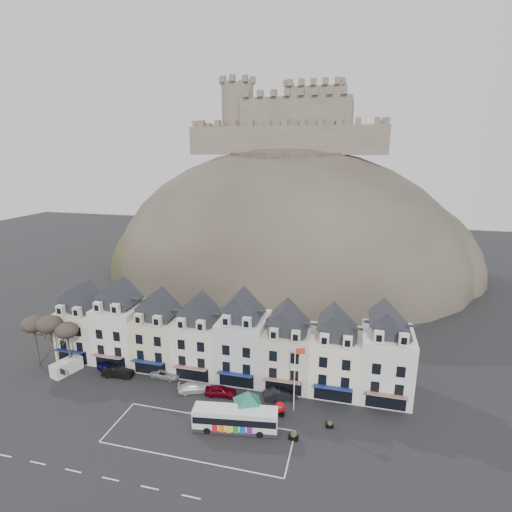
{
  "coord_description": "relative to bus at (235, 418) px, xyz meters",
  "views": [
    {
      "loc": [
        18.53,
        -36.32,
        32.99
      ],
      "look_at": [
        3.25,
        24.0,
        16.54
      ],
      "focal_mm": 28.0,
      "sensor_mm": 36.0,
      "label": 1
    }
  ],
  "objects": [
    {
      "name": "ground",
      "position": [
        -5.86,
        -3.49,
        -1.6
      ],
      "size": [
        300.0,
        300.0,
        0.0
      ],
      "primitive_type": "plane",
      "color": "black",
      "rests_on": "ground"
    },
    {
      "name": "coach_bay_markings",
      "position": [
        -3.86,
        -2.24,
        -1.6
      ],
      "size": [
        22.0,
        7.5,
        0.01
      ],
      "primitive_type": "cube",
      "color": "silver",
      "rests_on": "ground"
    },
    {
      "name": "townhouse_terrace",
      "position": [
        -5.72,
        12.48,
        3.7
      ],
      "size": [
        54.4,
        9.35,
        11.8
      ],
      "color": "beige",
      "rests_on": "ground"
    },
    {
      "name": "castle_hill",
      "position": [
        -4.61,
        65.46,
        -1.49
      ],
      "size": [
        100.0,
        76.0,
        68.0
      ],
      "color": "#342D28",
      "rests_on": "ground"
    },
    {
      "name": "castle",
      "position": [
        -5.35,
        72.44,
        38.59
      ],
      "size": [
        50.2,
        22.2,
        22.0
      ],
      "color": "#675B4F",
      "rests_on": "ground"
    },
    {
      "name": "tree_left_far",
      "position": [
        -34.86,
        7.01,
        5.3
      ],
      "size": [
        3.61,
        3.61,
        8.24
      ],
      "color": "#322820",
      "rests_on": "ground"
    },
    {
      "name": "tree_left_mid",
      "position": [
        -31.86,
        7.01,
        5.64
      ],
      "size": [
        3.78,
        3.78,
        8.64
      ],
      "color": "#322820",
      "rests_on": "ground"
    },
    {
      "name": "tree_left_near",
      "position": [
        -28.86,
        7.01,
        4.95
      ],
      "size": [
        3.43,
        3.43,
        7.84
      ],
      "color": "#322820",
      "rests_on": "ground"
    },
    {
      "name": "bus",
      "position": [
        0.0,
        0.0,
        0.0
      ],
      "size": [
        10.5,
        3.82,
        2.9
      ],
      "rotation": [
        0.0,
        0.0,
        0.14
      ],
      "color": "#262628",
      "rests_on": "ground"
    },
    {
      "name": "bus_shelter",
      "position": [
        1.05,
        1.85,
        1.76
      ],
      "size": [
        6.21,
        6.21,
        4.33
      ],
      "rotation": [
        0.0,
        0.0,
        0.42
      ],
      "color": "black",
      "rests_on": "ground"
    },
    {
      "name": "red_buoy",
      "position": [
        4.67,
        4.18,
        -0.69
      ],
      "size": [
        1.45,
        1.45,
        1.79
      ],
      "rotation": [
        0.0,
        0.0,
        0.21
      ],
      "color": "black",
      "rests_on": "ground"
    },
    {
      "name": "flagpole",
      "position": [
        6.38,
        5.58,
        3.65
      ],
      "size": [
        1.28,
        0.48,
        9.19
      ],
      "rotation": [
        0.0,
        0.0,
        0.32
      ],
      "color": "silver",
      "rests_on": "ground"
    },
    {
      "name": "white_van",
      "position": [
        -28.89,
        6.04,
        -0.58
      ],
      "size": [
        3.13,
        4.83,
        2.04
      ],
      "rotation": [
        0.0,
        0.0,
        -0.29
      ],
      "color": "white",
      "rests_on": "ground"
    },
    {
      "name": "planter_west",
      "position": [
        11.14,
        3.2,
        -1.17
      ],
      "size": [
        0.97,
        0.63,
        0.9
      ],
      "rotation": [
        0.0,
        0.0,
        0.18
      ],
      "color": "black",
      "rests_on": "ground"
    },
    {
      "name": "planter_east",
      "position": [
        7.14,
        0.01,
        -1.07
      ],
      "size": [
        1.17,
        0.77,
        1.11
      ],
      "rotation": [
        0.0,
        0.0,
        -0.13
      ],
      "color": "black",
      "rests_on": "ground"
    },
    {
      "name": "car_navy",
      "position": [
        -22.65,
        7.93,
        -0.83
      ],
      "size": [
        4.86,
        3.01,
        1.54
      ],
      "primitive_type": "imported",
      "rotation": [
        0.0,
        0.0,
        1.29
      ],
      "color": "#0C0C3C",
      "rests_on": "ground"
    },
    {
      "name": "car_black",
      "position": [
        -20.66,
        6.98,
        -0.84
      ],
      "size": [
        4.78,
        2.06,
        1.53
      ],
      "primitive_type": "imported",
      "rotation": [
        0.0,
        0.0,
        1.67
      ],
      "color": "black",
      "rests_on": "ground"
    },
    {
      "name": "car_silver",
      "position": [
        -13.55,
        8.51,
        -0.97
      ],
      "size": [
        4.56,
        2.32,
        1.26
      ],
      "primitive_type": "imported",
      "rotation": [
        0.0,
        0.0,
        1.52
      ],
      "color": "#A5A8AC",
      "rests_on": "ground"
    },
    {
      "name": "car_white",
      "position": [
        -7.89,
        6.2,
        -0.92
      ],
      "size": [
        5.07,
        3.59,
        1.36
      ],
      "primitive_type": "imported",
      "rotation": [
        0.0,
        0.0,
        1.97
      ],
      "color": "silver",
      "rests_on": "ground"
    },
    {
      "name": "car_maroon",
      "position": [
        -4.06,
        6.18,
        -0.86
      ],
      "size": [
        4.52,
        2.25,
        1.48
      ],
      "primitive_type": "imported",
      "rotation": [
        0.0,
        0.0,
        1.69
      ],
      "color": "#630513",
      "rests_on": "ground"
    },
    {
      "name": "car_charcoal",
      "position": [
        4.14,
        7.48,
        -0.85
      ],
      "size": [
        4.85,
        3.31,
        1.51
      ],
      "primitive_type": "imported",
      "rotation": [
        0.0,
        0.0,
        1.98
      ],
      "color": "black",
      "rests_on": "ground"
    }
  ]
}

